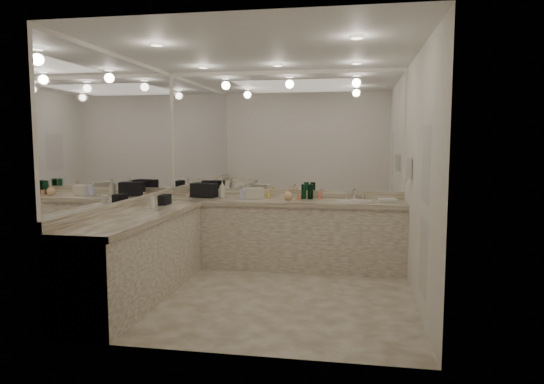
% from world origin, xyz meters
% --- Properties ---
extents(floor, '(3.20, 3.20, 0.00)m').
position_xyz_m(floor, '(0.00, 0.00, 0.00)').
color(floor, beige).
rests_on(floor, ground).
extents(ceiling, '(3.20, 3.20, 0.00)m').
position_xyz_m(ceiling, '(0.00, 0.00, 2.60)').
color(ceiling, white).
rests_on(ceiling, floor).
extents(wall_back, '(3.20, 0.02, 2.60)m').
position_xyz_m(wall_back, '(0.00, 1.50, 1.30)').
color(wall_back, white).
rests_on(wall_back, floor).
extents(wall_left, '(0.02, 3.00, 2.60)m').
position_xyz_m(wall_left, '(-1.60, 0.00, 1.30)').
color(wall_left, white).
rests_on(wall_left, floor).
extents(wall_right, '(0.02, 3.00, 2.60)m').
position_xyz_m(wall_right, '(1.60, 0.00, 1.30)').
color(wall_right, white).
rests_on(wall_right, floor).
extents(vanity_back_base, '(3.20, 0.60, 0.84)m').
position_xyz_m(vanity_back_base, '(0.00, 1.20, 0.42)').
color(vanity_back_base, silver).
rests_on(vanity_back_base, floor).
extents(vanity_back_top, '(3.20, 0.64, 0.06)m').
position_xyz_m(vanity_back_top, '(0.00, 1.19, 0.87)').
color(vanity_back_top, beige).
rests_on(vanity_back_top, vanity_back_base).
extents(vanity_left_base, '(0.60, 2.40, 0.84)m').
position_xyz_m(vanity_left_base, '(-1.30, -0.30, 0.42)').
color(vanity_left_base, silver).
rests_on(vanity_left_base, floor).
extents(vanity_left_top, '(0.64, 2.42, 0.06)m').
position_xyz_m(vanity_left_top, '(-1.29, -0.30, 0.87)').
color(vanity_left_top, beige).
rests_on(vanity_left_top, vanity_left_base).
extents(backsplash_back, '(3.20, 0.04, 0.10)m').
position_xyz_m(backsplash_back, '(0.00, 1.48, 0.95)').
color(backsplash_back, beige).
rests_on(backsplash_back, vanity_back_top).
extents(backsplash_left, '(0.04, 3.00, 0.10)m').
position_xyz_m(backsplash_left, '(-1.58, 0.00, 0.95)').
color(backsplash_left, beige).
rests_on(backsplash_left, vanity_left_top).
extents(mirror_back, '(3.12, 0.01, 1.55)m').
position_xyz_m(mirror_back, '(0.00, 1.49, 1.77)').
color(mirror_back, white).
rests_on(mirror_back, wall_back).
extents(mirror_left, '(0.01, 2.92, 1.55)m').
position_xyz_m(mirror_left, '(-1.59, 0.00, 1.77)').
color(mirror_left, white).
rests_on(mirror_left, wall_left).
extents(sink, '(0.44, 0.44, 0.03)m').
position_xyz_m(sink, '(0.95, 1.20, 0.90)').
color(sink, white).
rests_on(sink, vanity_back_top).
extents(faucet, '(0.24, 0.16, 0.14)m').
position_xyz_m(faucet, '(0.95, 1.41, 0.97)').
color(faucet, silver).
rests_on(faucet, vanity_back_top).
extents(wall_phone, '(0.06, 0.10, 0.24)m').
position_xyz_m(wall_phone, '(1.56, 0.70, 1.35)').
color(wall_phone, white).
rests_on(wall_phone, wall_right).
extents(door, '(0.02, 0.82, 2.10)m').
position_xyz_m(door, '(1.59, -0.50, 1.05)').
color(door, white).
rests_on(door, wall_right).
extents(black_toiletry_bag, '(0.36, 0.26, 0.19)m').
position_xyz_m(black_toiletry_bag, '(-1.06, 1.27, 0.99)').
color(black_toiletry_bag, black).
rests_on(black_toiletry_bag, vanity_back_top).
extents(black_bag_spill, '(0.11, 0.22, 0.12)m').
position_xyz_m(black_bag_spill, '(-1.30, 0.46, 0.96)').
color(black_bag_spill, black).
rests_on(black_bag_spill, vanity_left_top).
extents(cream_cosmetic_case, '(0.28, 0.23, 0.14)m').
position_xyz_m(cream_cosmetic_case, '(-0.36, 1.21, 0.97)').
color(cream_cosmetic_case, beige).
rests_on(cream_cosmetic_case, vanity_back_top).
extents(hand_towel, '(0.25, 0.18, 0.04)m').
position_xyz_m(hand_towel, '(1.36, 1.18, 0.92)').
color(hand_towel, white).
rests_on(hand_towel, vanity_back_top).
extents(lotion_left, '(0.06, 0.06, 0.14)m').
position_xyz_m(lotion_left, '(-1.30, 0.08, 0.97)').
color(lotion_left, white).
rests_on(lotion_left, vanity_left_top).
extents(soap_bottle_a, '(0.11, 0.11, 0.24)m').
position_xyz_m(soap_bottle_a, '(-0.80, 1.22, 1.02)').
color(soap_bottle_a, beige).
rests_on(soap_bottle_a, vanity_back_top).
extents(soap_bottle_b, '(0.08, 0.08, 0.18)m').
position_xyz_m(soap_bottle_b, '(-0.49, 1.18, 0.99)').
color(soap_bottle_b, silver).
rests_on(soap_bottle_b, vanity_back_top).
extents(soap_bottle_c, '(0.12, 0.12, 0.15)m').
position_xyz_m(soap_bottle_c, '(0.11, 1.16, 0.98)').
color(soap_bottle_c, '#DCAD7C').
rests_on(soap_bottle_c, vanity_back_top).
extents(green_bottle_0, '(0.06, 0.06, 0.20)m').
position_xyz_m(green_bottle_0, '(0.38, 1.34, 1.00)').
color(green_bottle_0, '#11502B').
rests_on(green_bottle_0, vanity_back_top).
extents(green_bottle_1, '(0.07, 0.07, 0.19)m').
position_xyz_m(green_bottle_1, '(0.29, 1.32, 1.00)').
color(green_bottle_1, '#11502B').
rests_on(green_bottle_1, vanity_back_top).
extents(green_bottle_2, '(0.07, 0.07, 0.19)m').
position_xyz_m(green_bottle_2, '(0.38, 1.31, 0.99)').
color(green_bottle_2, '#11502B').
rests_on(green_bottle_2, vanity_back_top).
extents(amenity_bottle_0, '(0.06, 0.06, 0.07)m').
position_xyz_m(amenity_bottle_0, '(0.24, 1.17, 0.94)').
color(amenity_bottle_0, '#E57F66').
rests_on(amenity_bottle_0, vanity_back_top).
extents(amenity_bottle_1, '(0.04, 0.04, 0.13)m').
position_xyz_m(amenity_bottle_1, '(-0.45, 1.12, 0.97)').
color(amenity_bottle_1, silver).
rests_on(amenity_bottle_1, vanity_back_top).
extents(amenity_bottle_2, '(0.05, 0.05, 0.07)m').
position_xyz_m(amenity_bottle_2, '(-1.28, 1.21, 0.93)').
color(amenity_bottle_2, '#E0B28C').
rests_on(amenity_bottle_2, vanity_back_top).
extents(amenity_bottle_3, '(0.06, 0.06, 0.10)m').
position_xyz_m(amenity_bottle_3, '(0.50, 1.34, 0.95)').
color(amenity_bottle_3, '#E57F66').
rests_on(amenity_bottle_3, vanity_back_top).
extents(amenity_bottle_4, '(0.04, 0.04, 0.10)m').
position_xyz_m(amenity_bottle_4, '(-0.18, 1.27, 0.95)').
color(amenity_bottle_4, '#F2D84C').
rests_on(amenity_bottle_4, vanity_back_top).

